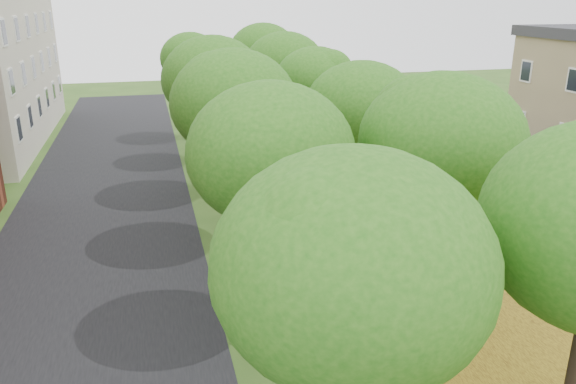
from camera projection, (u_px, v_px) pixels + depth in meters
street_asphalt at (100, 233)px, 23.11m from camera, size 8.00×70.00×0.01m
footpath at (277, 216)px, 24.84m from camera, size 3.20×70.00×0.01m
leaf_verge at (382, 207)px, 25.99m from camera, size 7.50×70.00×0.01m
parking_lot at (528, 186)px, 28.86m from camera, size 9.00×16.00×0.01m
tree_row_west at (223, 101)px, 22.61m from camera, size 4.31×34.31×7.09m
tree_row_east at (336, 96)px, 23.71m from camera, size 4.31×34.31×7.09m
bench at (339, 298)px, 17.21m from camera, size 1.01×1.91×0.87m
car_red at (514, 183)px, 27.32m from camera, size 3.85×1.49×1.25m
car_grey at (490, 168)px, 29.36m from camera, size 5.15×2.27×1.47m
car_white at (452, 152)px, 32.88m from camera, size 4.82×2.89×1.25m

